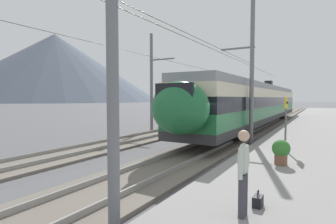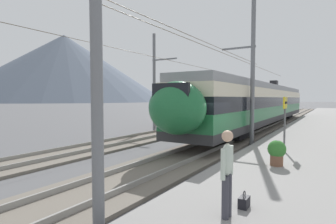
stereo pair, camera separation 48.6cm
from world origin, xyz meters
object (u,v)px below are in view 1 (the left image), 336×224
(platform_sign, at_px, (286,111))
(potted_plant_platform_edge, at_px, (281,150))
(catenary_mast_far_side, at_px, (153,81))
(catenary_mast_mid, at_px, (250,71))
(passenger_walking, at_px, (243,168))
(train_near_platform, at_px, (258,103))
(train_far_track, at_px, (226,102))
(catenary_mast_west, at_px, (108,36))
(handbag_beside_passenger, at_px, (258,201))

(platform_sign, xyz_separation_m, potted_plant_platform_edge, (-2.78, -0.18, -1.22))
(potted_plant_platform_edge, bearing_deg, catenary_mast_far_side, 52.03)
(catenary_mast_mid, relative_size, passenger_walking, 22.71)
(train_near_platform, height_order, train_far_track, same)
(catenary_mast_west, distance_m, platform_sign, 9.14)
(catenary_mast_mid, bearing_deg, catenary_mast_far_side, 71.47)
(train_far_track, xyz_separation_m, catenary_mast_west, (-27.95, -6.63, 1.68))
(train_near_platform, xyz_separation_m, platform_sign, (-12.74, -3.79, -0.12))
(train_far_track, xyz_separation_m, handbag_beside_passenger, (-26.13, -9.13, -1.71))
(train_far_track, bearing_deg, potted_plant_platform_edge, -157.68)
(train_near_platform, height_order, catenary_mast_far_side, catenary_mast_far_side)
(handbag_beside_passenger, bearing_deg, catenary_mast_west, 126.07)
(catenary_mast_far_side, xyz_separation_m, handbag_beside_passenger, (-12.59, -10.98, -3.61))
(passenger_walking, relative_size, handbag_beside_passenger, 4.72)
(potted_plant_platform_edge, bearing_deg, passenger_walking, 178.94)
(catenary_mast_mid, bearing_deg, handbag_beside_passenger, -165.65)
(train_far_track, height_order, passenger_walking, train_far_track)
(catenary_mast_west, xyz_separation_m, platform_sign, (8.67, -2.26, -1.79))
(train_far_track, xyz_separation_m, platform_sign, (-19.28, -8.88, -0.11))
(catenary_mast_west, bearing_deg, catenary_mast_far_side, 30.48)
(train_near_platform, xyz_separation_m, catenary_mast_far_side, (-7.01, 6.94, 1.89))
(train_far_track, relative_size, handbag_beside_passenger, 72.42)
(handbag_beside_passenger, height_order, potted_plant_platform_edge, potted_plant_platform_edge)
(train_far_track, height_order, catenary_mast_mid, catenary_mast_mid)
(platform_sign, height_order, potted_plant_platform_edge, platform_sign)
(handbag_beside_passenger, bearing_deg, catenary_mast_far_side, 41.10)
(platform_sign, bearing_deg, catenary_mast_west, 165.42)
(catenary_mast_west, xyz_separation_m, catenary_mast_mid, (11.56, -0.01, 0.32))
(catenary_mast_mid, bearing_deg, passenger_walking, -167.31)
(catenary_mast_mid, bearing_deg, train_far_track, 22.04)
(passenger_walking, distance_m, handbag_beside_passenger, 1.05)
(platform_sign, bearing_deg, train_far_track, 24.73)
(catenary_mast_far_side, height_order, platform_sign, catenary_mast_far_side)
(catenary_mast_mid, xyz_separation_m, handbag_beside_passenger, (-9.74, -2.49, -3.71))
(train_near_platform, relative_size, catenary_mast_mid, 0.85)
(platform_sign, distance_m, handbag_beside_passenger, 7.04)
(platform_sign, distance_m, potted_plant_platform_edge, 3.04)
(train_far_track, distance_m, catenary_mast_west, 28.78)
(catenary_mast_mid, relative_size, potted_plant_platform_edge, 44.07)
(train_far_track, bearing_deg, catenary_mast_mid, -157.96)
(catenary_mast_far_side, relative_size, potted_plant_platform_edge, 44.07)
(catenary_mast_mid, relative_size, platform_sign, 16.32)
(catenary_mast_far_side, bearing_deg, passenger_walking, -140.70)
(train_near_platform, xyz_separation_m, catenary_mast_west, (-21.41, -1.54, 1.67))
(train_near_platform, bearing_deg, catenary_mast_mid, -171.07)
(passenger_walking, xyz_separation_m, potted_plant_platform_edge, (4.71, -0.09, -0.44))
(train_far_track, relative_size, catenary_mast_far_side, 0.68)
(train_near_platform, bearing_deg, catenary_mast_far_side, 135.28)
(train_far_track, bearing_deg, handbag_beside_passenger, -160.75)
(train_far_track, height_order, potted_plant_platform_edge, train_far_track)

